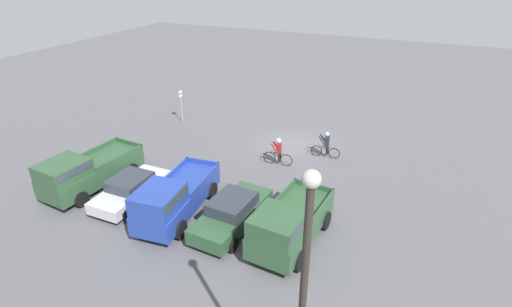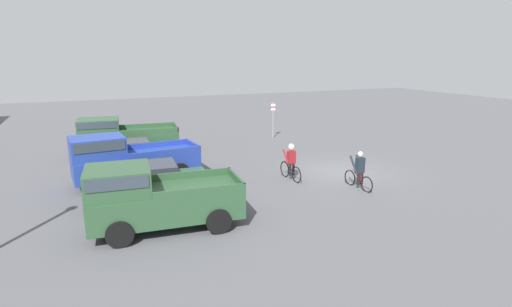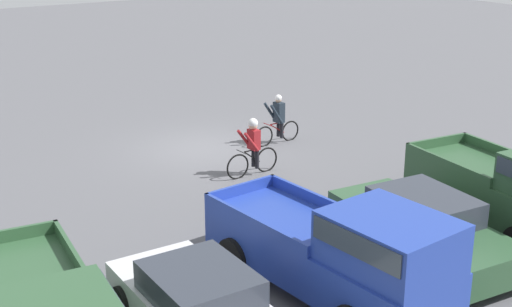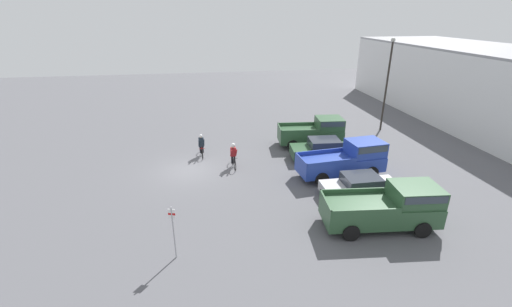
# 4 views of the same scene
# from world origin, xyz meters

# --- Properties ---
(ground_plane) EXTENTS (80.00, 80.00, 0.00)m
(ground_plane) POSITION_xyz_m (0.00, 0.00, 0.00)
(ground_plane) COLOR #56565B
(sedan_0) EXTENTS (2.24, 4.77, 1.51)m
(sedan_0) POSITION_xyz_m (-0.36, 9.42, 0.75)
(sedan_0) COLOR #2D5133
(sedan_0) RESTS_ON ground_plane
(pickup_truck_1) EXTENTS (2.54, 5.64, 2.24)m
(pickup_truck_1) POSITION_xyz_m (2.39, 10.04, 1.16)
(pickup_truck_1) COLOR #233D9E
(pickup_truck_1) RESTS_ON ground_plane
(sedan_1) EXTENTS (2.01, 4.35, 1.36)m
(sedan_1) POSITION_xyz_m (5.24, 9.59, 0.69)
(sedan_1) COLOR silver
(sedan_1) RESTS_ON ground_plane
(cyclist_0) EXTENTS (1.80, 0.48, 1.73)m
(cyclist_0) POSITION_xyz_m (-0.07, 2.94, 0.89)
(cyclist_0) COLOR black
(cyclist_0) RESTS_ON ground_plane
(cyclist_1) EXTENTS (1.80, 0.48, 1.68)m
(cyclist_1) POSITION_xyz_m (-2.37, 0.84, 0.82)
(cyclist_1) COLOR black
(cyclist_1) RESTS_ON ground_plane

